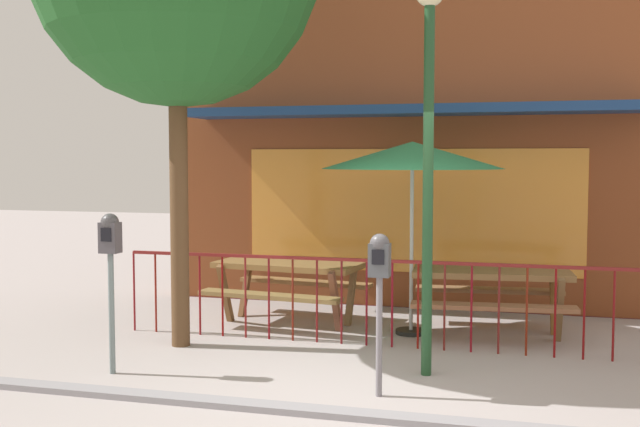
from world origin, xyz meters
name	(u,v)px	position (x,y,z in m)	size (l,w,h in m)	color
ground	(340,396)	(0.00, 0.00, 0.00)	(40.00, 40.00, 0.00)	#A99E9C
pub_storefront	(414,112)	(0.00, 4.35, 2.72)	(7.12, 1.29, 5.48)	#502022
patio_fence_front	(379,287)	(0.00, 1.84, 0.66)	(6.00, 0.04, 0.97)	maroon
picnic_table_left	(288,275)	(-1.32, 2.70, 0.61)	(1.95, 1.56, 0.79)	brown
picnic_table_right	(491,284)	(1.16, 2.71, 0.61)	(1.91, 1.51, 0.79)	olive
patio_umbrella	(412,156)	(0.25, 2.53, 2.09)	(2.12, 2.12, 2.26)	black
parking_meter_near	(379,271)	(0.33, 0.09, 1.10)	(0.18, 0.17, 1.42)	slate
parking_meter_far	(110,250)	(-2.28, 0.12, 1.20)	(0.18, 0.17, 1.55)	slate
street_lamp	(429,116)	(0.64, 0.86, 2.46)	(0.28, 0.28, 3.75)	#204926
curb_edge	(324,415)	(0.00, -0.52, 0.00)	(9.97, 0.20, 0.11)	gray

